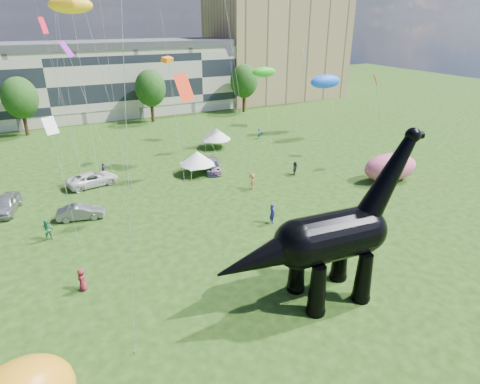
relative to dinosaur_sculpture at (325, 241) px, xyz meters
name	(u,v)px	position (x,y,z in m)	size (l,w,h in m)	color
ground	(257,323)	(-4.91, -0.41, -4.26)	(220.00, 220.00, 0.00)	#16330C
terrace_row	(46,86)	(-12.91, 61.59, 1.74)	(78.00, 11.00, 12.00)	beige
apartment_block	(275,46)	(35.09, 64.59, 6.74)	(28.00, 18.00, 22.00)	tan
tree_mid_left	(19,94)	(-16.91, 52.59, 2.03)	(5.20, 5.20, 9.44)	#382314
tree_mid_right	(150,85)	(3.09, 52.59, 2.03)	(5.20, 5.20, 9.44)	#382314
tree_far_right	(244,79)	(21.09, 52.59, 2.03)	(5.20, 5.20, 9.44)	#382314
dinosaur_sculpture	(325,241)	(0.00, 0.00, 0.00)	(13.84, 4.02, 11.29)	black
car_silver	(6,204)	(-18.92, 23.44, -3.45)	(1.92, 4.77, 1.63)	#B9BABE
car_grey	(81,212)	(-12.77, 18.81, -3.59)	(1.42, 4.07, 1.34)	slate
car_white	(92,179)	(-10.66, 26.66, -3.52)	(2.47, 5.36, 1.49)	white
car_dark	(212,166)	(2.83, 24.95, -3.60)	(1.85, 4.56, 1.32)	#595960
gazebo_near	(197,158)	(0.92, 24.88, -2.32)	(4.24, 4.24, 2.77)	white
gazebo_far	(216,134)	(7.03, 33.49, -2.30)	(5.28, 5.28, 2.80)	white
inflatable_pink	(390,167)	(19.48, 13.24, -2.66)	(6.40, 3.20, 3.20)	#E15782
visitors	(164,218)	(-6.43, 13.91, -3.41)	(45.49, 44.46, 1.87)	maroon
kites	(145,13)	(-2.77, 28.72, 13.08)	(64.25, 45.25, 30.58)	red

